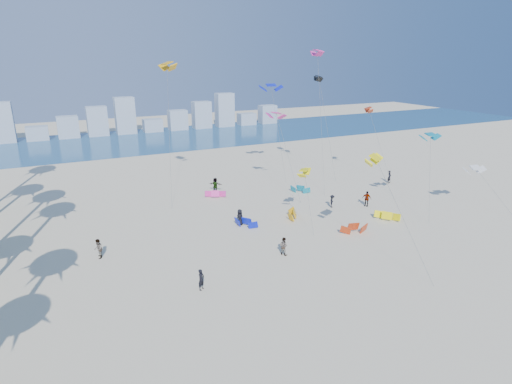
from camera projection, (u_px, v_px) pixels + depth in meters
name	position (u px, v px, depth m)	size (l,w,h in m)	color
ground	(321.00, 329.00, 27.85)	(220.00, 220.00, 0.00)	beige
ocean	(128.00, 141.00, 89.44)	(220.00, 220.00, 0.00)	navy
kitesurfer_near	(201.00, 280.00, 32.36)	(0.62, 0.41, 1.71)	black
kitesurfer_mid	(284.00, 246.00, 38.11)	(0.82, 0.64, 1.69)	gray
kitesurfers_far	(260.00, 201.00, 49.81)	(40.80, 14.96, 1.92)	black
grounded_kites	(301.00, 211.00, 48.00)	(17.05, 18.45, 0.94)	#0B1AC9
flying_kites	(310.00, 102.00, 50.95)	(33.99, 34.65, 18.55)	#FFEB0D
distant_skyline	(114.00, 121.00, 96.56)	(85.00, 3.00, 8.40)	#9EADBF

